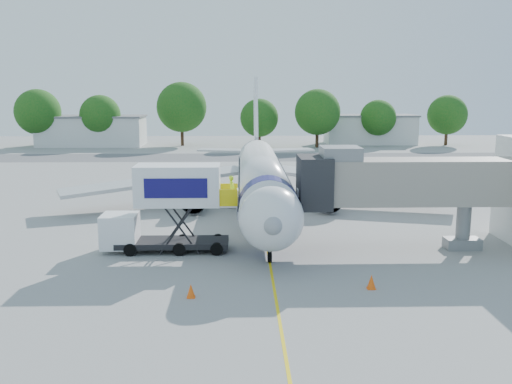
{
  "coord_description": "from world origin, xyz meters",
  "views": [
    {
      "loc": [
        -1.7,
        -41.98,
        10.22
      ],
      "look_at": [
        -0.66,
        -3.87,
        3.2
      ],
      "focal_mm": 40.0,
      "sensor_mm": 36.0,
      "label": 1
    }
  ],
  "objects_px": {
    "catering_hiloader": "(168,208)",
    "ground_tug": "(215,322)",
    "aircraft": "(261,177)",
    "jet_bridge": "(395,182)"
  },
  "relations": [
    {
      "from": "catering_hiloader",
      "to": "ground_tug",
      "type": "relative_size",
      "value": 2.42
    },
    {
      "from": "catering_hiloader",
      "to": "ground_tug",
      "type": "xyz_separation_m",
      "value": [
        3.46,
        -12.75,
        -2.1
      ]
    },
    {
      "from": "ground_tug",
      "to": "catering_hiloader",
      "type": "bearing_deg",
      "value": 81.53
    },
    {
      "from": "aircraft",
      "to": "catering_hiloader",
      "type": "distance_m",
      "value": 12.77
    },
    {
      "from": "catering_hiloader",
      "to": "ground_tug",
      "type": "distance_m",
      "value": 13.37
    },
    {
      "from": "aircraft",
      "to": "catering_hiloader",
      "type": "relative_size",
      "value": 4.44
    },
    {
      "from": "ground_tug",
      "to": "aircraft",
      "type": "bearing_deg",
      "value": 59.63
    },
    {
      "from": "jet_bridge",
      "to": "catering_hiloader",
      "type": "distance_m",
      "value": 14.35
    },
    {
      "from": "aircraft",
      "to": "jet_bridge",
      "type": "xyz_separation_m",
      "value": [
        7.99,
        -11.12,
        1.39
      ]
    },
    {
      "from": "aircraft",
      "to": "ground_tug",
      "type": "bearing_deg",
      "value": -96.71
    }
  ]
}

